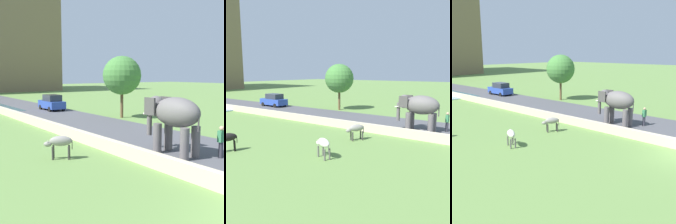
% 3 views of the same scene
% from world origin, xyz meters
% --- Properties ---
extents(road_surface, '(7.00, 120.00, 0.06)m').
position_xyz_m(road_surface, '(5.00, 20.00, 0.03)').
color(road_surface, '#4C4C51').
rests_on(road_surface, ground).
extents(barrier_wall, '(0.40, 110.00, 0.67)m').
position_xyz_m(barrier_wall, '(1.20, 18.00, 0.34)').
color(barrier_wall, beige).
rests_on(barrier_wall, ground).
extents(elephant, '(1.52, 3.49, 2.99)m').
position_xyz_m(elephant, '(3.42, 7.04, 2.04)').
color(elephant, '#605B5B').
rests_on(elephant, ground).
extents(person_beside_elephant, '(0.36, 0.22, 1.63)m').
position_xyz_m(person_beside_elephant, '(4.80, 5.16, 0.87)').
color(person_beside_elephant, '#33333D').
rests_on(person_beside_elephant, ground).
extents(car_blue, '(1.88, 4.04, 1.80)m').
position_xyz_m(car_blue, '(6.57, 28.42, 0.90)').
color(car_blue, '#2D4CA8').
rests_on(car_blue, ground).
extents(cow_grey, '(1.36, 1.01, 1.15)m').
position_xyz_m(cow_grey, '(-1.57, 9.72, 0.84)').
color(cow_grey, gray).
rests_on(cow_grey, ground).
extents(tree_mid, '(3.60, 3.60, 5.78)m').
position_xyz_m(tree_mid, '(9.57, 19.35, 3.97)').
color(tree_mid, brown).
rests_on(tree_mid, ground).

